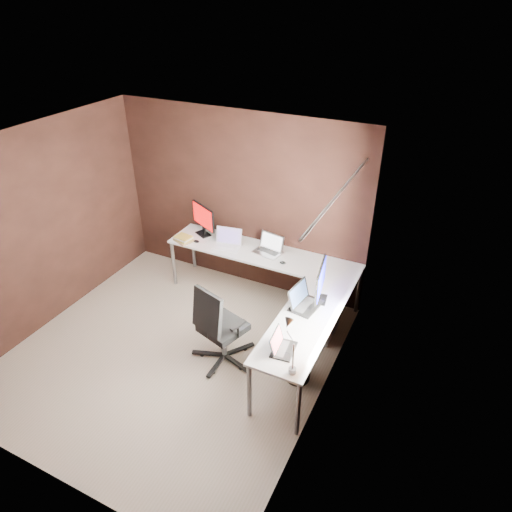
{
  "coord_description": "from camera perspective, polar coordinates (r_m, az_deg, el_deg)",
  "views": [
    {
      "loc": [
        2.69,
        -3.24,
        3.84
      ],
      "look_at": [
        0.65,
        0.95,
        1.02
      ],
      "focal_mm": 32.0,
      "sensor_mm": 36.0,
      "label": 1
    }
  ],
  "objects": [
    {
      "name": "wastebasket",
      "position": [
        5.23,
        5.3,
        -13.72
      ],
      "size": [
        0.32,
        0.32,
        0.31
      ],
      "primitive_type": "cylinder",
      "rotation": [
        0.0,
        0.0,
        0.21
      ],
      "color": "black",
      "rests_on": "ground"
    },
    {
      "name": "mouse_corner",
      "position": [
        5.85,
        3.38,
        -0.84
      ],
      "size": [
        0.1,
        0.08,
        0.03
      ],
      "primitive_type": "ellipsoid",
      "rotation": [
        0.0,
        0.0,
        -0.31
      ],
      "color": "black",
      "rests_on": "desk"
    },
    {
      "name": "laptop_black_big",
      "position": [
        5.12,
        5.92,
        -5.65
      ],
      "size": [
        0.33,
        0.42,
        0.25
      ],
      "rotation": [
        0.0,
        0.0,
        1.42
      ],
      "color": "black",
      "rests_on": "desk"
    },
    {
      "name": "monitor_right",
      "position": [
        5.11,
        8.08,
        -3.11
      ],
      "size": [
        0.17,
        0.55,
        0.45
      ],
      "rotation": [
        0.0,
        0.0,
        1.74
      ],
      "color": "black",
      "rests_on": "desk"
    },
    {
      "name": "desk",
      "position": [
        5.63,
        2.16,
        -3.0
      ],
      "size": [
        2.65,
        2.25,
        0.73
      ],
      "color": "white",
      "rests_on": "ground"
    },
    {
      "name": "book_stack",
      "position": [
        6.42,
        -9.05,
        2.14
      ],
      "size": [
        0.29,
        0.27,
        0.08
      ],
      "rotation": [
        0.0,
        0.0,
        -0.25
      ],
      "color": "#9B7953",
      "rests_on": "desk"
    },
    {
      "name": "laptop_white",
      "position": [
        6.23,
        -3.57,
        1.7
      ],
      "size": [
        0.4,
        0.31,
        0.24
      ],
      "rotation": [
        0.0,
        0.0,
        0.16
      ],
      "color": "white",
      "rests_on": "desk"
    },
    {
      "name": "monitor_left",
      "position": [
        6.46,
        -6.61,
        4.7
      ],
      "size": [
        0.47,
        0.26,
        0.45
      ],
      "rotation": [
        0.0,
        0.0,
        -0.47
      ],
      "color": "black",
      "rests_on": "desk"
    },
    {
      "name": "drawer_pedestal",
      "position": [
        5.78,
        7.88,
        -6.95
      ],
      "size": [
        0.42,
        0.5,
        0.6
      ],
      "primitive_type": "cube",
      "color": "white",
      "rests_on": "ground"
    },
    {
      "name": "laptop_black_small",
      "position": [
        4.56,
        3.15,
        -11.18
      ],
      "size": [
        0.24,
        0.32,
        0.2
      ],
      "rotation": [
        0.0,
        0.0,
        1.68
      ],
      "color": "black",
      "rests_on": "desk"
    },
    {
      "name": "mouse_left",
      "position": [
        6.37,
        -7.46,
        1.83
      ],
      "size": [
        0.1,
        0.08,
        0.03
      ],
      "primitive_type": "ellipsoid",
      "rotation": [
        0.0,
        0.0,
        0.36
      ],
      "color": "black",
      "rests_on": "desk"
    },
    {
      "name": "desk_lamp",
      "position": [
        4.2,
        4.24,
        -10.28
      ],
      "size": [
        0.18,
        0.21,
        0.54
      ],
      "rotation": [
        0.0,
        0.0,
        -0.34
      ],
      "color": "slate",
      "rests_on": "desk"
    },
    {
      "name": "office_chair",
      "position": [
        5.34,
        -4.37,
        -10.34
      ],
      "size": [
        0.59,
        0.62,
        1.05
      ],
      "rotation": [
        0.0,
        0.0,
        -0.3
      ],
      "color": "black",
      "rests_on": "ground"
    },
    {
      "name": "room",
      "position": [
        4.8,
        -7.96,
        -1.45
      ],
      "size": [
        3.6,
        3.6,
        2.5
      ],
      "color": "tan",
      "rests_on": "ground"
    },
    {
      "name": "laptop_silver",
      "position": [
        6.08,
        1.64,
        0.96
      ],
      "size": [
        0.4,
        0.32,
        0.24
      ],
      "rotation": [
        0.0,
        0.0,
        -0.19
      ],
      "color": "silver",
      "rests_on": "desk"
    }
  ]
}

